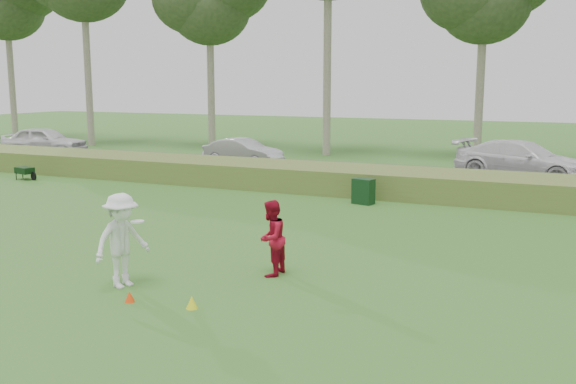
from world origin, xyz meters
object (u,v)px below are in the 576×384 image
at_px(player_white, 122,241).
at_px(cone_orange, 130,297).
at_px(cone_yellow, 192,302).
at_px(utility_cabinet, 363,191).
at_px(player_red, 271,238).
at_px(car_right, 522,160).
at_px(car_left, 45,141).
at_px(car_mid, 243,152).

bearing_deg(player_white, cone_orange, -118.27).
height_order(cone_orange, cone_yellow, cone_yellow).
height_order(player_white, utility_cabinet, player_white).
relative_size(player_red, cone_orange, 7.72).
height_order(player_white, car_right, player_white).
bearing_deg(utility_cabinet, cone_yellow, -75.28).
distance_m(cone_orange, car_right, 19.68).
relative_size(player_red, car_right, 0.29).
relative_size(utility_cabinet, car_right, 0.16).
bearing_deg(car_left, car_right, -100.16).
relative_size(player_white, cone_orange, 9.06).
xyz_separation_m(player_white, car_right, (6.30, 18.15, -0.09)).
bearing_deg(car_mid, car_right, -79.64).
distance_m(player_white, player_red, 3.06).
xyz_separation_m(player_white, cone_orange, (0.69, -0.70, -0.85)).
xyz_separation_m(player_red, utility_cabinet, (-0.60, 8.58, -0.38)).
bearing_deg(utility_cabinet, car_left, 176.32).
distance_m(cone_yellow, utility_cabinet, 11.03).
relative_size(utility_cabinet, car_left, 0.19).
distance_m(car_left, car_right, 24.89).
relative_size(player_white, car_left, 0.41).
xyz_separation_m(car_mid, car_right, (12.73, 0.75, 0.15)).
relative_size(player_white, utility_cabinet, 2.21).
height_order(car_left, car_mid, car_left).
xyz_separation_m(cone_orange, car_right, (5.61, 18.85, 0.76)).
xyz_separation_m(car_left, car_mid, (12.13, 0.47, -0.13)).
bearing_deg(utility_cabinet, cone_orange, -81.73).
bearing_deg(player_red, cone_orange, -32.58).
distance_m(player_red, car_mid, 17.83).
height_order(cone_orange, utility_cabinet, utility_cabinet).
bearing_deg(cone_orange, player_white, 134.38).
relative_size(player_red, car_mid, 0.41).
relative_size(cone_orange, cone_yellow, 0.89).
relative_size(player_red, utility_cabinet, 1.88).
xyz_separation_m(utility_cabinet, car_left, (-20.35, 6.45, 0.41)).
height_order(player_red, cone_yellow, player_red).
bearing_deg(player_white, cone_yellow, -88.08).
relative_size(player_white, car_mid, 0.48).
bearing_deg(cone_yellow, cone_orange, -172.50).
distance_m(player_red, car_right, 16.71).
height_order(player_red, car_right, car_right).
xyz_separation_m(player_red, car_mid, (-8.82, 15.49, -0.10)).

